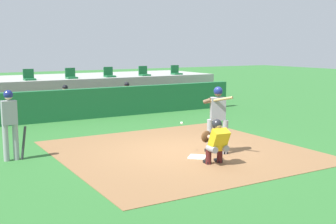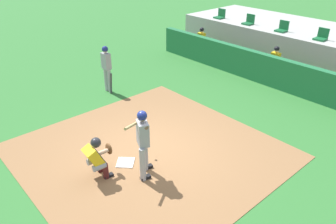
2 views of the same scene
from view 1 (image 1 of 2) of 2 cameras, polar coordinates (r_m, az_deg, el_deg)
ground_plane at (r=11.96m, az=1.71°, el=-5.18°), size 80.00×80.00×0.00m
dirt_infield at (r=11.96m, az=1.71°, el=-5.15°), size 6.40×6.40×0.01m
home_plate at (r=11.31m, az=3.87°, el=-5.88°), size 0.62×0.62×0.02m
batter_at_plate at (r=11.57m, az=6.49°, el=-0.46°), size 0.57×0.89×1.80m
catcher_crouched at (r=10.56m, az=6.33°, el=-3.69°), size 0.50×1.79×1.13m
on_deck_batter at (r=11.52m, az=-20.00°, el=-1.05°), size 0.58×0.23×1.79m
dugout_wall at (r=17.61m, az=-9.60°, el=1.16°), size 13.00×0.30×1.20m
dugout_bench at (r=18.59m, az=-10.68°, el=0.35°), size 11.80×0.44×0.45m
dugout_player_1 at (r=18.11m, az=-13.16°, el=1.49°), size 0.49×0.70×1.30m
dugout_player_2 at (r=19.10m, az=-5.24°, el=2.04°), size 0.49×0.70×1.30m
stands_platform at (r=21.74m, az=-13.76°, el=2.70°), size 15.00×4.40×1.40m
stadium_seat_2 at (r=19.74m, az=-17.74°, el=4.39°), size 0.46×0.46×0.48m
stadium_seat_3 at (r=20.23m, az=-12.60°, el=4.68°), size 0.46×0.46×0.48m
stadium_seat_4 at (r=20.87m, az=-7.72°, el=4.93°), size 0.46×0.46×0.48m
stadium_seat_5 at (r=21.65m, az=-3.17°, el=5.13°), size 0.46×0.46×0.48m
stadium_seat_6 at (r=22.56m, az=1.04°, el=5.28°), size 0.46×0.46×0.48m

